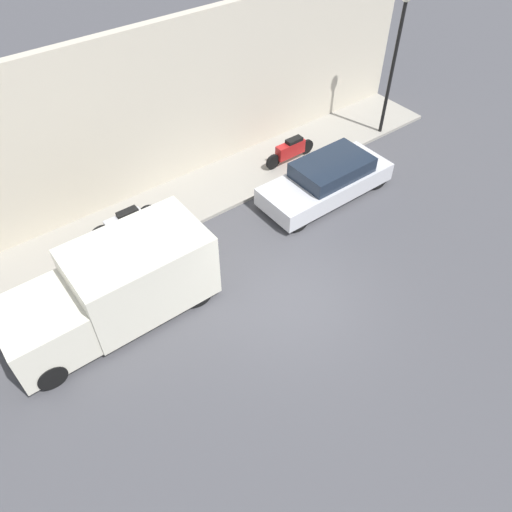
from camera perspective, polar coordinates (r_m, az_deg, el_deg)
The scene contains 8 objects.
ground_plane at distance 13.06m, azimuth 4.13°, elevation -5.08°, with size 60.00×60.00×0.00m, color #47474C.
sidewalk at distance 16.05m, azimuth -7.79°, elevation 6.36°, with size 2.29×19.85×0.11m.
building_facade at distance 15.64m, azimuth -11.29°, elevation 15.80°, with size 0.30×19.85×5.08m.
parked_car at distance 15.98m, azimuth 8.14°, elevation 8.64°, with size 1.70×4.36×1.24m.
delivery_van at distance 12.40m, azimuth -16.09°, elevation -3.58°, with size 2.02×5.06×2.05m.
motorcycle_red at distance 17.35m, azimuth 3.97°, elevation 12.03°, with size 0.30×2.03×0.82m.
scooter_silver at distance 14.87m, azimuth -14.77°, elevation 3.81°, with size 0.30×2.10×0.76m.
streetlamp at distance 18.36m, azimuth 15.74°, elevation 21.81°, with size 0.32×0.32×4.83m.
Camera 1 is at (-6.04, 5.78, 10.04)m, focal length 35.00 mm.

